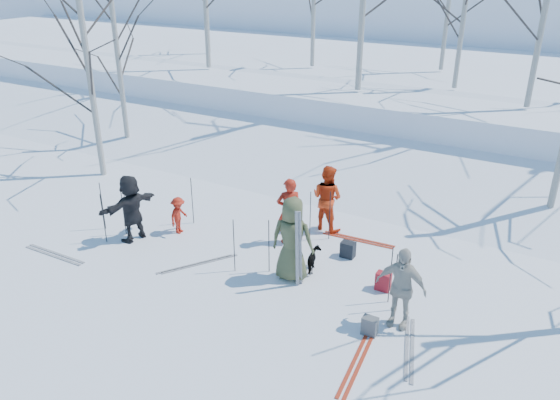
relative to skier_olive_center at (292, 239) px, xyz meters
The scene contains 38 objects.
ground 1.42m from the skier_olive_center, 158.34° to the right, with size 120.00×120.00×0.00m, color white.
snow_ramp 6.74m from the skier_olive_center, 98.13° to the left, with size 70.00×9.50×1.40m, color white.
snow_plateau 16.65m from the skier_olive_center, 93.26° to the left, with size 70.00×18.00×2.20m, color white.
far_hill 37.65m from the skier_olive_center, 91.44° to the left, with size 90.00×30.00×6.00m, color white.
skier_olive_center is the anchor object (origin of this frame).
skier_red_north 1.71m from the skier_olive_center, 120.92° to the left, with size 0.64×0.42×1.76m, color #A81D0F.
skier_redor_behind 2.65m from the skier_olive_center, 97.82° to the left, with size 0.88×0.68×1.80m, color red.
skier_red_seated 3.72m from the skier_olive_center, behind, with size 0.65×0.38×1.01m, color #A81D0F.
skier_cream_east 2.71m from the skier_olive_center, 10.32° to the right, with size 1.01×0.42×1.73m, color beige.
skier_grey_west 4.47m from the skier_olive_center, behind, with size 1.65×0.52×1.78m, color black.
dog 0.94m from the skier_olive_center, 59.55° to the left, with size 0.29×0.64×0.54m, color black.
upright_ski_left 0.40m from the skier_olive_center, 46.46° to the right, with size 0.07×0.02×1.90m, color silver.
upright_ski_right 0.39m from the skier_olive_center, 35.98° to the right, with size 0.07×0.02×1.90m, color silver.
ski_pair_a 6.01m from the skier_olive_center, 160.48° to the right, with size 1.90×0.22×0.02m, color silver, non-canonical shape.
ski_pair_b 2.52m from the skier_olive_center, 164.89° to the right, with size 1.22×1.69×0.02m, color silver, non-canonical shape.
ski_pair_c 3.29m from the skier_olive_center, 39.95° to the right, with size 0.38×1.91×0.02m, color #9F2B16, non-canonical shape.
ski_pair_d 3.44m from the skier_olive_center, 19.35° to the right, with size 0.72×1.88×0.02m, color silver, non-canonical shape.
ski_pair_e 2.70m from the skier_olive_center, 74.82° to the left, with size 1.91×0.31×0.02m, color #9F2B16, non-canonical shape.
ski_pole_a 3.86m from the skier_olive_center, 163.12° to the left, with size 0.02×0.02×1.34m, color black.
ski_pole_b 5.06m from the skier_olive_center, behind, with size 0.02×0.02×1.34m, color black.
ski_pole_c 2.45m from the skier_olive_center, ahead, with size 0.02×0.02×1.34m, color black.
ski_pole_d 2.28m from the skier_olive_center, ahead, with size 0.02×0.02×1.34m, color black.
ski_pole_e 2.14m from the skier_olive_center, 91.19° to the left, with size 0.02×0.02×1.34m, color black.
ski_pole_f 0.67m from the skier_olive_center, behind, with size 0.02×0.02×1.34m, color black.
ski_pole_g 4.85m from the skier_olive_center, behind, with size 0.02×0.02×1.34m, color black.
ski_pole_h 5.57m from the skier_olive_center, behind, with size 0.02×0.02×1.34m, color black.
ski_pole_i 1.95m from the skier_olive_center, 104.32° to the left, with size 0.02×0.02×1.34m, color black.
ski_pole_j 1.40m from the skier_olive_center, 162.53° to the right, with size 0.02×0.02×1.34m, color black.
backpack_red 2.21m from the skier_olive_center, 15.43° to the left, with size 0.32×0.22×0.42m, color maroon.
backpack_grey 2.65m from the skier_olive_center, 24.92° to the right, with size 0.30×0.20×0.38m, color #4E5255.
backpack_dark 1.85m from the skier_olive_center, 63.39° to the left, with size 0.34×0.24×0.40m, color black.
birch_plateau_a 18.80m from the skier_olive_center, 131.72° to the left, with size 4.06×4.06×4.94m, color silver, non-canonical shape.
birch_plateau_c 11.27m from the skier_olive_center, 70.80° to the left, with size 4.76×4.76×5.95m, color silver, non-canonical shape.
birch_plateau_d 15.34m from the skier_olive_center, 92.52° to the left, with size 4.19×4.19×5.13m, color silver, non-canonical shape.
birch_plateau_e 12.14m from the skier_olive_center, 86.54° to the left, with size 4.03×4.03×4.90m, color silver, non-canonical shape.
birch_plateau_h 14.66m from the skier_olive_center, 114.67° to the left, with size 4.20×4.20×5.14m, color silver, non-canonical shape.
birch_edge_a 9.17m from the skier_olive_center, 163.52° to the left, with size 4.78×4.78×5.97m, color silver, non-canonical shape.
birch_edge_d 11.24m from the skier_olive_center, 152.77° to the left, with size 4.45×4.45×5.49m, color silver, non-canonical shape.
Camera 1 is at (5.96, -9.07, 6.78)m, focal length 35.00 mm.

